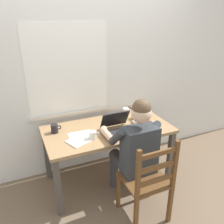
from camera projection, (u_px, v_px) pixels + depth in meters
name	position (u px, v px, depth m)	size (l,w,h in m)	color
ground_plane	(108.00, 178.00, 2.99)	(8.00, 8.00, 0.00)	brown
back_wall	(93.00, 70.00, 2.87)	(6.00, 0.08, 2.60)	silver
desk	(108.00, 135.00, 2.75)	(1.47, 0.75, 0.71)	#9E7A51
seated_person	(134.00, 147.00, 2.39)	(0.50, 0.60, 1.24)	#33383D
wooden_chair	(147.00, 182.00, 2.24)	(0.42, 0.42, 0.93)	brown
laptop	(119.00, 128.00, 2.62)	(0.33, 0.34, 0.21)	black
computer_mouse	(141.00, 128.00, 2.69)	(0.06, 0.10, 0.03)	black
coffee_mug_white	(126.00, 112.00, 3.05)	(0.12, 0.08, 0.10)	white
coffee_mug_dark	(55.00, 129.00, 2.60)	(0.11, 0.08, 0.10)	black
coffee_mug_spare	(93.00, 135.00, 2.47)	(0.12, 0.08, 0.09)	white
book_stack_main	(140.00, 116.00, 2.95)	(0.20, 0.14, 0.07)	#BC332D
paper_pile_near_laptop	(80.00, 135.00, 2.57)	(0.25, 0.15, 0.00)	white
paper_pile_back_corner	(80.00, 140.00, 2.45)	(0.25, 0.19, 0.01)	white
landscape_photo_print	(152.00, 128.00, 2.72)	(0.13, 0.09, 0.00)	#7A4293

